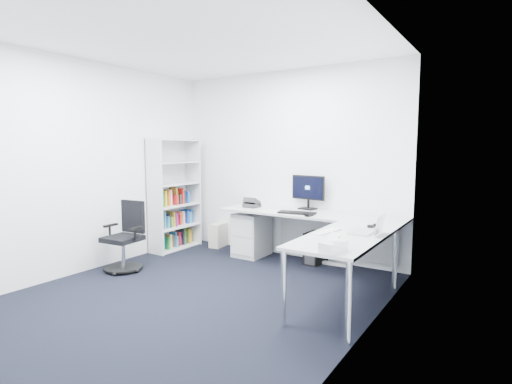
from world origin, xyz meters
The scene contains 21 objects.
ground centered at (0.00, 0.00, 0.00)m, with size 4.20×4.20×0.00m, color black.
ceiling centered at (0.00, 0.00, 2.70)m, with size 4.20×4.20×0.00m, color white.
wall_back centered at (0.00, 2.10, 1.35)m, with size 3.60×0.02×2.70m, color white.
wall_left centered at (-1.80, 0.00, 1.35)m, with size 0.02×4.20×2.70m, color white.
wall_right centered at (1.80, 0.00, 1.35)m, with size 0.02×4.20×2.70m, color white.
l_desk centered at (0.55, 1.40, 0.37)m, with size 2.50×1.40×0.73m, color #B1B3B2, non-canonical shape.
drawer_pedestal centered at (-0.39, 1.77, 0.32)m, with size 0.41×0.51×0.63m, color #B1B3B2.
bookshelf centered at (-1.62, 1.45, 0.87)m, with size 0.34×0.87×1.73m, color silver, non-canonical shape.
task_chair centered at (-1.39, 0.25, 0.45)m, with size 0.50×0.50×0.90m, color black, non-canonical shape.
black_pc_tower centered at (0.58, 1.96, 0.22)m, with size 0.20×0.45×0.44m, color black.
beige_pc_tower centered at (-1.15, 1.96, 0.19)m, with size 0.18×0.40×0.38m, color beige.
power_strip centered at (0.85, 1.96, 0.02)m, with size 0.36×0.06×0.04m, color white.
monitor centered at (0.40, 2.00, 0.98)m, with size 0.51×0.16×0.49m, color black, non-canonical shape.
black_keyboard centered at (0.45, 1.58, 0.74)m, with size 0.49×0.17×0.02m, color black.
mouse centered at (0.67, 1.48, 0.75)m, with size 0.06×0.11×0.03m, color black.
desk_phone centered at (-0.36, 1.73, 0.80)m, with size 0.20×0.20×0.14m, color #27282A, non-canonical shape.
laptop centered at (1.55, 0.87, 0.84)m, with size 0.30×0.29×0.21m, color silver, non-canonical shape.
white_keyboard centered at (1.23, 0.73, 0.74)m, with size 0.12×0.41×0.01m, color white.
headphones centered at (1.56, 1.26, 0.75)m, with size 0.11×0.17×0.05m, color black, non-canonical shape.
orange_fruit centered at (1.44, 0.43, 0.77)m, with size 0.07×0.07×0.07m, color orange.
tissue_box centered at (1.58, 0.03, 0.77)m, with size 0.13×0.25×0.09m, color white.
Camera 1 is at (2.81, -3.07, 1.60)m, focal length 28.00 mm.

